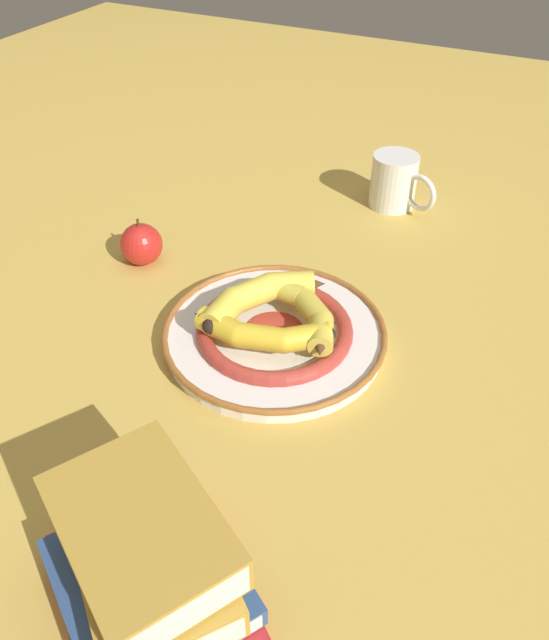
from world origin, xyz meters
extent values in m
plane|color=gold|center=(0.00, 0.00, 0.00)|extent=(2.80, 2.80, 0.00)
cylinder|color=white|center=(0.02, 0.02, 0.01)|extent=(0.29, 0.29, 0.02)
torus|color=#AD382D|center=(0.02, 0.02, 0.02)|extent=(0.21, 0.21, 0.02)
cylinder|color=#AD382D|center=(0.02, 0.02, 0.02)|extent=(0.08, 0.08, 0.00)
torus|color=#995B28|center=(0.02, 0.02, 0.02)|extent=(0.30, 0.30, 0.01)
cylinder|color=gold|center=(0.07, 0.07, 0.05)|extent=(0.06, 0.04, 0.03)
cylinder|color=gold|center=(0.01, 0.07, 0.05)|extent=(0.07, 0.05, 0.03)
cylinder|color=gold|center=(-0.04, 0.05, 0.05)|extent=(0.07, 0.06, 0.03)
sphere|color=gold|center=(0.04, 0.08, 0.05)|extent=(0.03, 0.03, 0.03)
sphere|color=gold|center=(-0.02, 0.06, 0.05)|extent=(0.03, 0.03, 0.03)
cone|color=#472D19|center=(0.10, 0.07, 0.05)|extent=(0.03, 0.03, 0.02)
sphere|color=black|center=(-0.06, 0.03, 0.05)|extent=(0.02, 0.02, 0.02)
cylinder|color=gold|center=(-0.05, 0.03, 0.05)|extent=(0.05, 0.06, 0.03)
cylinder|color=gold|center=(-0.02, -0.01, 0.05)|extent=(0.06, 0.06, 0.03)
cylinder|color=gold|center=(0.02, -0.03, 0.05)|extent=(0.06, 0.04, 0.03)
sphere|color=gold|center=(-0.04, 0.01, 0.05)|extent=(0.03, 0.03, 0.03)
sphere|color=gold|center=(0.00, -0.03, 0.05)|extent=(0.03, 0.03, 0.03)
cone|color=#472D19|center=(-0.06, 0.06, 0.05)|extent=(0.03, 0.04, 0.02)
sphere|color=black|center=(0.05, -0.03, 0.05)|extent=(0.02, 0.02, 0.02)
cylinder|color=yellow|center=(0.02, -0.04, 0.05)|extent=(0.07, 0.06, 0.04)
cylinder|color=yellow|center=(0.06, 0.00, 0.05)|extent=(0.06, 0.07, 0.04)
cylinder|color=yellow|center=(0.08, 0.05, 0.05)|extent=(0.04, 0.06, 0.04)
sphere|color=yellow|center=(0.05, -0.03, 0.05)|extent=(0.04, 0.04, 0.04)
sphere|color=yellow|center=(0.08, 0.02, 0.05)|extent=(0.04, 0.04, 0.04)
cone|color=#472D19|center=(-0.01, -0.06, 0.05)|extent=(0.04, 0.04, 0.03)
sphere|color=black|center=(0.08, 0.08, 0.05)|extent=(0.02, 0.02, 0.02)
cube|color=#AD2328|center=(-0.04, 0.39, 0.01)|extent=(0.25, 0.24, 0.02)
cube|color=white|center=(-0.05, 0.40, 0.01)|extent=(0.23, 0.23, 0.02)
cube|color=#2D4C84|center=(-0.04, 0.39, 0.03)|extent=(0.22, 0.21, 0.02)
cube|color=white|center=(-0.04, 0.39, 0.03)|extent=(0.21, 0.20, 0.02)
cube|color=#B28933|center=(-0.05, 0.39, 0.07)|extent=(0.20, 0.19, 0.04)
cube|color=white|center=(-0.05, 0.39, 0.07)|extent=(0.19, 0.18, 0.03)
cube|color=#B28933|center=(-0.04, 0.39, 0.11)|extent=(0.20, 0.18, 0.04)
cube|color=white|center=(-0.04, 0.39, 0.11)|extent=(0.19, 0.17, 0.03)
cylinder|color=white|center=(-0.01, -0.41, 0.05)|extent=(0.08, 0.08, 0.10)
cylinder|color=#331C0F|center=(-0.01, -0.41, 0.08)|extent=(0.07, 0.07, 0.01)
torus|color=white|center=(-0.06, -0.39, 0.05)|extent=(0.07, 0.04, 0.07)
sphere|color=red|center=(0.29, -0.06, 0.03)|extent=(0.07, 0.07, 0.07)
cylinder|color=#4C3319|center=(0.29, -0.06, 0.07)|extent=(0.00, 0.00, 0.01)
camera|label=1|loc=(-0.26, 0.59, 0.57)|focal=35.00mm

